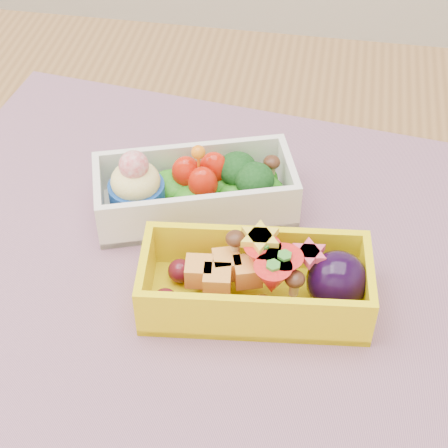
% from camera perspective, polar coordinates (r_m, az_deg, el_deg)
% --- Properties ---
extents(table, '(1.20, 0.80, 0.75)m').
position_cam_1_polar(table, '(0.74, -3.31, -7.49)').
color(table, brown).
rests_on(table, ground).
extents(placemat, '(0.64, 0.52, 0.00)m').
position_cam_1_polar(placemat, '(0.65, -0.72, -2.62)').
color(placemat, gray).
rests_on(placemat, table).
extents(bento_white, '(0.20, 0.13, 0.08)m').
position_cam_1_polar(bento_white, '(0.68, -2.35, 2.72)').
color(bento_white, silver).
rests_on(bento_white, placemat).
extents(bento_yellow, '(0.19, 0.10, 0.06)m').
position_cam_1_polar(bento_yellow, '(0.60, 2.87, -4.48)').
color(bento_yellow, yellow).
rests_on(bento_yellow, placemat).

